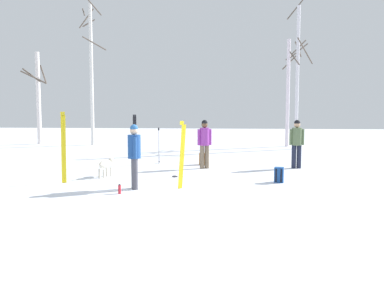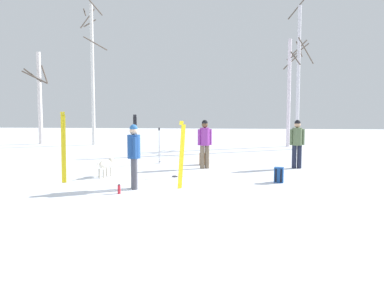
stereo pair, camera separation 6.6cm
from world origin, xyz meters
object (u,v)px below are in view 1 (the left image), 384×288
Objects in this scene: birch_tree_0 at (38,96)px; birch_tree_2 at (288,90)px; birch_tree_3 at (297,76)px; ski_pair_planted_2 at (135,140)px; ski_poles_0 at (159,144)px; dog at (106,165)px; person_1 at (297,141)px; ski_pair_lying_0 at (173,177)px; birch_tree_1 at (91,70)px; backpack_0 at (203,159)px; person_0 at (134,152)px; ski_pair_planted_0 at (64,148)px; ski_pair_planted_1 at (182,155)px; backpack_1 at (279,175)px; person_2 at (205,141)px; water_bottle_0 at (120,189)px.

birch_tree_2 is (14.23, -0.28, 0.31)m from birch_tree_0.
birch_tree_3 reaches higher than birch_tree_0.
ski_pair_planted_2 reaches higher than ski_poles_0.
ski_poles_0 is 11.46m from birch_tree_0.
person_1 is at bearing 20.67° from dog.
birch_tree_1 is (-5.96, 10.40, 4.20)m from ski_pair_lying_0.
backpack_0 is at bearing -4.58° from ski_poles_0.
person_0 is 0.84× the size of ski_pair_planted_0.
ski_pair_planted_1 is 1.91m from ski_pair_lying_0.
birch_tree_2 reaches higher than backpack_0.
backpack_1 is at bearing 21.76° from ski_pair_planted_1.
ski_pair_lying_0 is 11.92m from birch_tree_2.
birch_tree_2 reaches higher than person_2.
ski_poles_0 is at bearing 175.42° from backpack_0.
ski_pair_planted_0 is at bearing -129.29° from birch_tree_3.
birch_tree_0 is at bearing 137.77° from backpack_1.
birch_tree_2 is (6.73, 7.98, 2.14)m from ski_pair_planted_2.
birch_tree_1 reaches higher than backpack_1.
person_1 is 7.28m from birch_tree_3.
ski_poles_0 is 3.13× the size of backpack_0.
water_bottle_0 is (1.96, -1.34, -0.90)m from ski_pair_planted_0.
ski_pair_planted_0 is (-7.11, -3.40, 0.03)m from person_1.
dog is 2.64m from water_bottle_0.
person_1 is 1.00× the size of person_2.
backpack_0 is at bearing 75.60° from ski_pair_lying_0.
dog is 3.32m from ski_poles_0.
ski_pair_lying_0 is at bearing -72.72° from ski_poles_0.
ski_pair_planted_0 is at bearing -174.66° from backpack_1.
ski_pair_planted_2 is at bearing 178.65° from person_1.
ski_pair_planted_0 is 4.63× the size of backpack_1.
person_1 is 0.84× the size of ski_pair_planted_0.
ski_pair_planted_2 is at bearing 125.80° from ski_pair_lying_0.
birch_tree_1 is at bearing 119.80° from ski_pair_lying_0.
birch_tree_1 reaches higher than birch_tree_0.
person_2 is 8.65m from birch_tree_3.
person_0 is 12.61m from birch_tree_3.
birch_tree_3 is (4.77, 10.54, 2.85)m from ski_pair_planted_1.
person_1 is 5.11m from ski_poles_0.
birch_tree_0 reaches higher than backpack_0.
person_0 is at bearing -162.19° from backpack_1.
birch_tree_1 is (-6.40, 12.04, 3.31)m from ski_pair_planted_1.
birch_tree_0 is 14.23m from birch_tree_2.
ski_pair_planted_1 is 1.88m from water_bottle_0.
dog reaches higher than ski_pair_lying_0.
person_1 reaches higher than ski_pair_lying_0.
ski_pair_planted_2 is (-5.84, 0.14, -0.04)m from person_1.
birch_tree_1 reaches higher than person_2.
ski_pair_planted_1 is 0.31× the size of birch_tree_2.
person_1 is 0.95× the size of ski_pair_planted_1.
water_bottle_0 is at bearing -58.08° from birch_tree_0.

